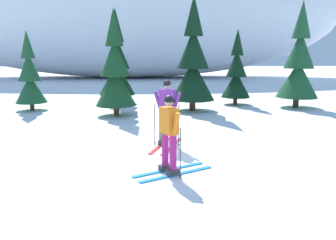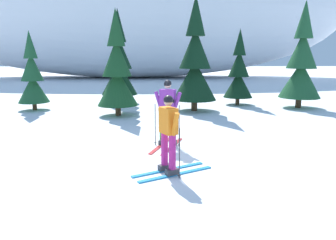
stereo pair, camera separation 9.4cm
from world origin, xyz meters
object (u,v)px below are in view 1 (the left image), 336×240
object	(u,v)px
pine_tree_center_left	(115,72)
pine_tree_far_right	(299,64)
skier_orange_jacket	(169,134)
pine_tree_left	(117,65)
pine_tree_center_right	(193,64)
skier_purple_jacket	(167,112)
pine_tree_right	(236,73)
pine_tree_far_left	(30,78)

from	to	relation	value
pine_tree_center_left	pine_tree_far_right	xyz separation A→B (m)	(8.34, 1.70, 0.25)
skier_orange_jacket	pine_tree_center_left	distance (m)	7.09
pine_tree_left	pine_tree_center_right	distance (m)	4.25
pine_tree_left	skier_purple_jacket	bearing A→B (deg)	-74.28
skier_orange_jacket	pine_tree_left	distance (m)	10.36
pine_tree_left	pine_tree_center_left	world-z (taller)	pine_tree_left
pine_tree_center_right	pine_tree_right	size ratio (longest dim) A/B	1.34
skier_orange_jacket	skier_purple_jacket	bearing A→B (deg)	88.84
pine_tree_center_right	pine_tree_far_right	world-z (taller)	pine_tree_center_right
skier_orange_jacket	pine_tree_far_left	bearing A→B (deg)	125.43
pine_tree_center_left	pine_tree_center_right	size ratio (longest dim) A/B	0.86
pine_tree_center_left	pine_tree_left	bearing A→B (deg)	95.22
pine_tree_far_right	pine_tree_right	bearing A→B (deg)	158.35
skier_purple_jacket	pine_tree_far_right	xyz separation A→B (m)	(6.42, 6.31, 1.09)
pine_tree_right	pine_tree_center_right	bearing A→B (deg)	-144.05
pine_tree_far_left	pine_tree_left	size ratio (longest dim) A/B	0.75
pine_tree_far_left	pine_tree_center_left	size ratio (longest dim) A/B	0.82
skier_purple_jacket	pine_tree_center_left	size ratio (longest dim) A/B	0.43
skier_purple_jacket	pine_tree_left	size ratio (longest dim) A/B	0.39
skier_purple_jacket	pine_tree_center_left	world-z (taller)	pine_tree_center_left
pine_tree_center_right	pine_tree_far_right	distance (m)	5.09
pine_tree_far_left	pine_tree_center_right	bearing A→B (deg)	-3.34
pine_tree_far_left	pine_tree_left	xyz separation A→B (m)	(3.67, 1.84, 0.49)
skier_purple_jacket	pine_tree_center_left	distance (m)	5.06
skier_orange_jacket	pine_tree_center_left	bearing A→B (deg)	105.49
skier_orange_jacket	pine_tree_right	world-z (taller)	pine_tree_right
skier_orange_jacket	pine_tree_center_right	xyz separation A→B (m)	(1.42, 7.80, 1.22)
pine_tree_far_left	pine_tree_right	distance (m)	9.74
skier_orange_jacket	pine_tree_center_right	world-z (taller)	pine_tree_center_right
pine_tree_left	pine_tree_center_right	size ratio (longest dim) A/B	0.94
skier_purple_jacket	skier_orange_jacket	xyz separation A→B (m)	(-0.04, -2.17, -0.09)
pine_tree_left	skier_orange_jacket	bearing A→B (deg)	-77.79
pine_tree_right	skier_orange_jacket	bearing A→B (deg)	-111.75
pine_tree_left	pine_tree_far_right	distance (m)	8.79
pine_tree_left	pine_tree_center_right	world-z (taller)	pine_tree_center_right
pine_tree_left	pine_tree_right	world-z (taller)	pine_tree_left
skier_orange_jacket	pine_tree_center_right	distance (m)	8.03
skier_purple_jacket	pine_tree_left	bearing A→B (deg)	105.72
pine_tree_center_left	pine_tree_center_right	xyz separation A→B (m)	(3.30, 1.03, 0.29)
pine_tree_left	pine_tree_center_left	xyz separation A→B (m)	(0.30, -3.29, -0.17)
pine_tree_left	pine_tree_center_left	distance (m)	3.31
pine_tree_center_right	pine_tree_far_right	size ratio (longest dim) A/B	1.02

